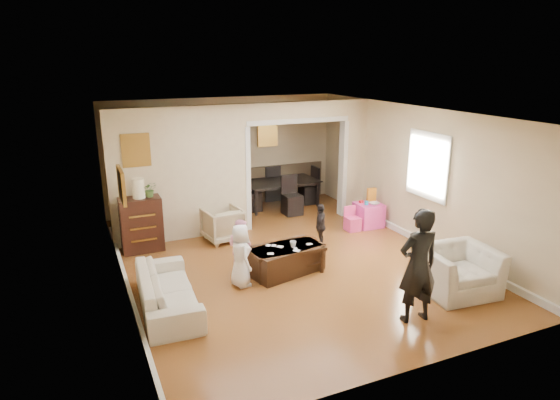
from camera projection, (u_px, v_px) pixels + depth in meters
name	position (u px, v px, depth m)	size (l,w,h in m)	color
floor	(284.00, 259.00, 8.63)	(7.00, 7.00, 0.00)	#A16229
partition_left	(182.00, 174.00, 9.30)	(2.75, 0.18, 2.60)	beige
partition_right	(352.00, 158.00, 10.79)	(0.55, 0.18, 2.60)	beige
partition_header	(297.00, 110.00, 9.94)	(2.22, 0.18, 0.35)	beige
window_pane	(428.00, 166.00, 8.89)	(0.03, 0.95, 1.10)	white
framed_art_partition	(136.00, 150.00, 8.74)	(0.45, 0.03, 0.55)	brown
framed_art_sofa_wall	(121.00, 185.00, 6.54)	(0.03, 0.55, 0.40)	brown
framed_art_alcove	(268.00, 134.00, 11.58)	(0.45, 0.03, 0.55)	brown
sofa	(167.00, 290.00, 6.88)	(1.89, 0.74, 0.55)	silver
armchair_back	(223.00, 224.00, 9.44)	(0.70, 0.72, 0.65)	tan
armchair_front	(458.00, 271.00, 7.33)	(1.08, 0.94, 0.70)	silver
dresser	(141.00, 224.00, 8.88)	(0.74, 0.42, 1.02)	#34150F
table_lamp	(138.00, 188.00, 8.69)	(0.22, 0.22, 0.36)	#FFF8CF
potted_plant	(150.00, 189.00, 8.78)	(0.25, 0.22, 0.28)	#4D7735
coffee_table	(286.00, 260.00, 8.04)	(1.22, 0.61, 0.46)	#382212
coffee_cup	(293.00, 244.00, 7.95)	(0.11, 0.11, 0.10)	beige
play_table	(368.00, 215.00, 10.25)	(0.52, 0.52, 0.50)	#FB42B1
cereal_box	(371.00, 195.00, 10.27)	(0.20, 0.07, 0.30)	yellow
cyan_cup	(366.00, 203.00, 10.09)	(0.08, 0.08, 0.08)	#26A0C2
toy_block	(361.00, 202.00, 10.23)	(0.08, 0.06, 0.05)	red
play_bowl	(374.00, 204.00, 10.09)	(0.20, 0.20, 0.05)	white
dining_table	(281.00, 194.00, 11.58)	(1.80, 1.00, 0.63)	black
adult_person	(418.00, 266.00, 6.41)	(0.59, 0.38, 1.60)	black
child_kneel_a	(241.00, 256.00, 7.50)	(0.50, 0.32, 1.01)	white
child_kneel_b	(240.00, 246.00, 7.96)	(0.46, 0.36, 0.94)	#FA9CBC
child_toddler	(321.00, 226.00, 9.04)	(0.51, 0.21, 0.86)	black
craft_papers	(286.00, 247.00, 7.95)	(0.87, 0.52, 0.00)	white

